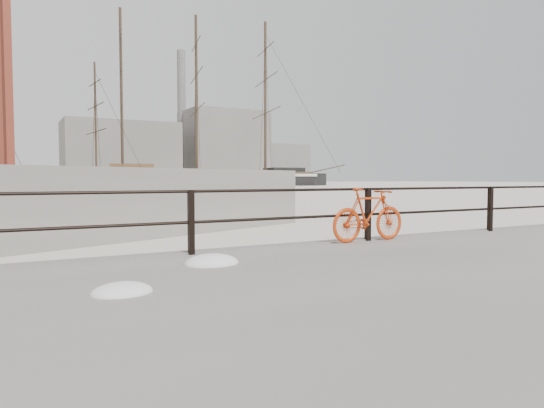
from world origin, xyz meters
name	(u,v)px	position (x,y,z in m)	size (l,w,h in m)	color
ground	(484,246)	(0.00, 0.00, 0.00)	(400.00, 400.00, 0.00)	white
guardrail	(490,209)	(0.00, -0.15, 0.85)	(28.00, 0.10, 1.00)	black
bicycle	(369,215)	(-3.57, -0.25, 0.85)	(1.67, 0.25, 1.00)	red
barque_black	(197,186)	(25.96, 91.00, 0.00)	(66.67, 21.82, 37.26)	black
schooner_mid	(52,188)	(-2.99, 81.65, 0.00)	(31.97, 13.53, 22.72)	white
industrial_west	(121,153)	(20.00, 140.00, 9.00)	(32.00, 18.00, 18.00)	gray
industrial_mid	(224,148)	(55.00, 145.00, 12.00)	(26.00, 20.00, 24.00)	gray
industrial_east	(276,164)	(78.00, 150.00, 7.00)	(20.00, 16.00, 14.00)	gray
smokestack	(182,117)	(42.00, 150.00, 22.00)	(2.80, 2.80, 44.00)	gray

